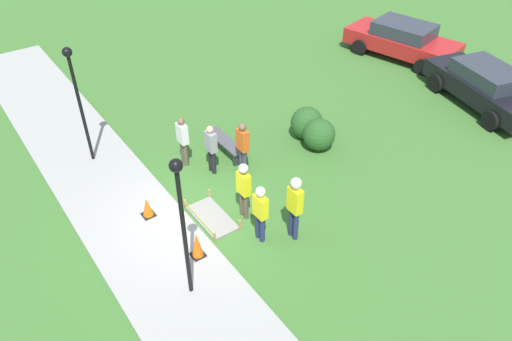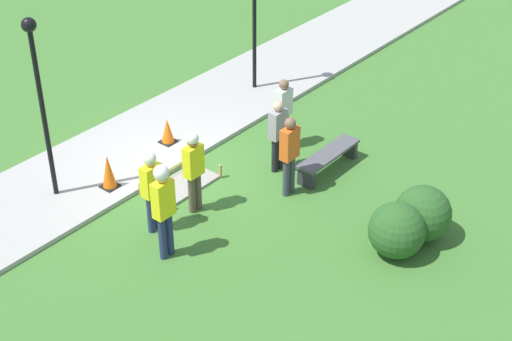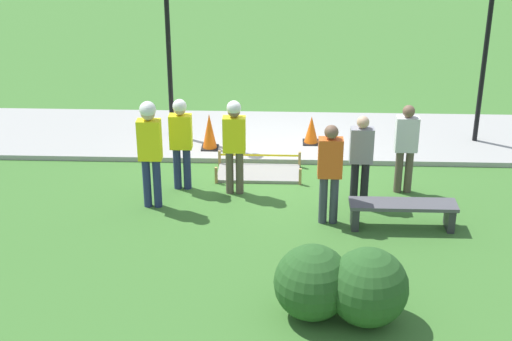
# 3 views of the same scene
# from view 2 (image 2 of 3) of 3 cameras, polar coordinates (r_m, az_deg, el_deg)

# --- Properties ---
(ground_plane) EXTENTS (60.00, 60.00, 0.00)m
(ground_plane) POSITION_cam_2_polar(r_m,az_deg,el_deg) (16.88, -6.09, -0.19)
(ground_plane) COLOR #3D702D
(sidewalk) EXTENTS (28.00, 2.72, 0.10)m
(sidewalk) POSITION_cam_2_polar(r_m,az_deg,el_deg) (17.72, -9.23, 1.44)
(sidewalk) COLOR #9E9E99
(sidewalk) RESTS_ON ground_plane
(wet_concrete_patch) EXTENTS (1.61, 0.84, 0.32)m
(wet_concrete_patch) POSITION_cam_2_polar(r_m,az_deg,el_deg) (16.39, -5.45, -1.09)
(wet_concrete_patch) COLOR gray
(wet_concrete_patch) RESTS_ON ground_plane
(traffic_cone_near_patch) EXTENTS (0.34, 0.34, 0.59)m
(traffic_cone_near_patch) POSITION_cam_2_polar(r_m,az_deg,el_deg) (17.68, -6.45, 2.88)
(traffic_cone_near_patch) COLOR black
(traffic_cone_near_patch) RESTS_ON sidewalk
(traffic_cone_far_patch) EXTENTS (0.34, 0.34, 0.74)m
(traffic_cone_far_patch) POSITION_cam_2_polar(r_m,az_deg,el_deg) (16.24, -10.69, -0.08)
(traffic_cone_far_patch) COLOR black
(traffic_cone_far_patch) RESTS_ON sidewalk
(park_bench) EXTENTS (1.77, 0.44, 0.46)m
(park_bench) POSITION_cam_2_polar(r_m,az_deg,el_deg) (16.77, 5.29, 0.93)
(park_bench) COLOR #2D2D33
(park_bench) RESTS_ON ground_plane
(worker_supervisor) EXTENTS (0.40, 0.25, 1.73)m
(worker_supervisor) POSITION_cam_2_polar(r_m,az_deg,el_deg) (14.67, -7.59, -1.03)
(worker_supervisor) COLOR navy
(worker_supervisor) RESTS_ON ground_plane
(worker_assistant) EXTENTS (0.40, 0.26, 1.77)m
(worker_assistant) POSITION_cam_2_polar(r_m,az_deg,el_deg) (15.13, -4.57, 0.42)
(worker_assistant) COLOR brown
(worker_assistant) RESTS_ON ground_plane
(worker_trainee) EXTENTS (0.40, 0.28, 1.95)m
(worker_trainee) POSITION_cam_2_polar(r_m,az_deg,el_deg) (13.88, -6.75, -2.29)
(worker_trainee) COLOR navy
(worker_trainee) RESTS_ON ground_plane
(bystander_in_orange_shirt) EXTENTS (0.40, 0.23, 1.76)m
(bystander_in_orange_shirt) POSITION_cam_2_polar(r_m,az_deg,el_deg) (15.62, 2.45, 1.39)
(bystander_in_orange_shirt) COLOR #383D47
(bystander_in_orange_shirt) RESTS_ON ground_plane
(bystander_in_gray_shirt) EXTENTS (0.40, 0.22, 1.67)m
(bystander_in_gray_shirt) POSITION_cam_2_polar(r_m,az_deg,el_deg) (17.29, 2.01, 4.44)
(bystander_in_gray_shirt) COLOR brown
(bystander_in_gray_shirt) RESTS_ON ground_plane
(bystander_in_white_shirt) EXTENTS (0.40, 0.22, 1.64)m
(bystander_in_white_shirt) POSITION_cam_2_polar(r_m,az_deg,el_deg) (16.45, 1.59, 2.81)
(bystander_in_white_shirt) COLOR black
(bystander_in_white_shirt) RESTS_ON ground_plane
(lamppost_near) EXTENTS (0.28, 0.28, 3.77)m
(lamppost_near) POSITION_cam_2_polar(r_m,az_deg,el_deg) (15.28, -15.55, 6.16)
(lamppost_near) COLOR black
(lamppost_near) RESTS_ON sidewalk
(shrub_rounded_near) EXTENTS (1.05, 1.05, 1.05)m
(shrub_rounded_near) POSITION_cam_2_polar(r_m,az_deg,el_deg) (14.44, 10.21, -4.31)
(shrub_rounded_near) COLOR #285623
(shrub_rounded_near) RESTS_ON ground_plane
(shrub_rounded_mid) EXTENTS (1.08, 1.08, 1.08)m
(shrub_rounded_mid) POSITION_cam_2_polar(r_m,az_deg,el_deg) (14.94, 12.02, -3.08)
(shrub_rounded_mid) COLOR #285623
(shrub_rounded_mid) RESTS_ON ground_plane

